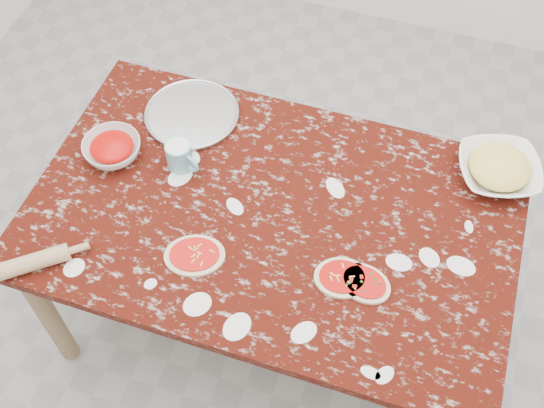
% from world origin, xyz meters
% --- Properties ---
extents(ground, '(4.00, 4.00, 0.00)m').
position_xyz_m(ground, '(0.00, 0.00, 0.00)').
color(ground, gray).
extents(worktable, '(1.60, 1.00, 0.75)m').
position_xyz_m(worktable, '(0.00, 0.00, 0.67)').
color(worktable, '#320B05').
rests_on(worktable, ground).
extents(pizza_tray, '(0.42, 0.42, 0.01)m').
position_xyz_m(pizza_tray, '(-0.41, 0.32, 0.76)').
color(pizza_tray, '#B2B2B7').
rests_on(pizza_tray, worktable).
extents(sauce_bowl, '(0.25, 0.25, 0.06)m').
position_xyz_m(sauce_bowl, '(-0.60, 0.06, 0.78)').
color(sauce_bowl, white).
rests_on(sauce_bowl, worktable).
extents(cheese_bowl, '(0.34, 0.34, 0.07)m').
position_xyz_m(cheese_bowl, '(0.68, 0.38, 0.78)').
color(cheese_bowl, white).
rests_on(cheese_bowl, worktable).
extents(flour_mug, '(0.13, 0.09, 0.10)m').
position_xyz_m(flour_mug, '(-0.36, 0.09, 0.80)').
color(flour_mug, '#70ACBB').
rests_on(flour_mug, worktable).
extents(pizza_left, '(0.23, 0.21, 0.02)m').
position_xyz_m(pizza_left, '(-0.18, -0.24, 0.76)').
color(pizza_left, beige).
rests_on(pizza_left, worktable).
extents(pizza_mid, '(0.20, 0.18, 0.02)m').
position_xyz_m(pizza_mid, '(0.28, -0.17, 0.76)').
color(pizza_mid, beige).
rests_on(pizza_mid, worktable).
extents(pizza_right, '(0.19, 0.17, 0.02)m').
position_xyz_m(pizza_right, '(0.35, -0.16, 0.76)').
color(pizza_right, beige).
rests_on(pizza_right, worktable).
extents(rolling_pin, '(0.25, 0.21, 0.05)m').
position_xyz_m(rolling_pin, '(-0.66, -0.44, 0.78)').
color(rolling_pin, tan).
rests_on(rolling_pin, worktable).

